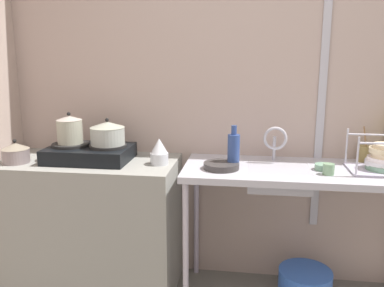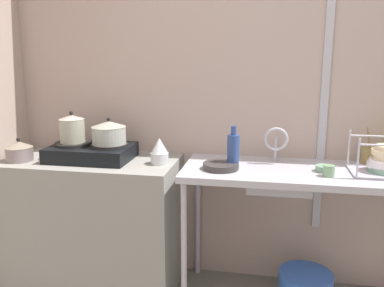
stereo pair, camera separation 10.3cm
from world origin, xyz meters
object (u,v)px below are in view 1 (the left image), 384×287
Objects in this scene: pot_on_right_burner at (108,133)px; sink_basin at (279,178)px; stove at (90,153)px; utensil_jar at (364,153)px; pot_beside_stove at (16,153)px; small_bowl_on_drainboard at (324,167)px; faucet at (275,140)px; bucket_on_floor at (305,286)px; pot_on_left_burner at (70,129)px; percolator at (159,152)px; bottle_by_sink at (234,150)px; cup_by_rack at (329,169)px; frying_pan at (221,166)px; dish_rack at (384,160)px.

sink_basin is (1.08, -0.01, -0.25)m from pot_on_right_burner.
pot_on_right_burner is 0.59× the size of sink_basin.
stove is 2.31× the size of utensil_jar.
small_bowl_on_drainboard is at bearing 3.03° from pot_beside_stove.
faucet reaches higher than bucket_on_floor.
pot_on_right_burner is at bearing -173.65° from faucet.
faucet is 0.70× the size of bucket_on_floor.
utensil_jar reaches higher than sink_basin.
stove is at bearing -0.00° from pot_on_left_burner.
pot_on_left_burner is 1.82m from bucket_on_floor.
bottle_by_sink is at bearing -1.00° from percolator.
bottle_by_sink reaches higher than cup_by_rack.
pot_beside_stove is 1.38m from bottle_by_sink.
pot_beside_stove is 2.04m from bucket_on_floor.
cup_by_rack is 0.10m from small_bowl_on_drainboard.
sink_basin is 1.44× the size of bottle_by_sink.
pot_beside_stove is 0.81× the size of frying_pan.
utensil_jar reaches higher than cup_by_rack.
pot_beside_stove reaches higher than small_bowl_on_drainboard.
pot_on_right_burner reaches higher than small_bowl_on_drainboard.
utensil_jar is at bearing 22.87° from sink_basin.
small_bowl_on_drainboard is at bearing 0.61° from percolator.
stove is at bearing 175.70° from cup_by_rack.
pot_on_left_burner reaches higher than bottle_by_sink.
faucet is 0.34m from small_bowl_on_drainboard.
percolator is at bearing -4.18° from pot_on_right_burner.
dish_rack is at bearing 2.34° from bottle_by_sink.
stove is 2.26× the size of faucet.
stove is at bearing -172.77° from utensil_jar.
pot_beside_stove is 2.70× the size of cup_by_rack.
bottle_by_sink is at bearing -178.01° from small_bowl_on_drainboard.
sink_basin is 1.11× the size of bucket_on_floor.
frying_pan is 0.94× the size of utensil_jar.
small_bowl_on_drainboard is (1.00, 0.01, -0.06)m from percolator.
cup_by_rack is 0.19× the size of bucket_on_floor.
pot_on_left_burner is 0.26m from pot_on_right_burner.
sink_basin is 1.60× the size of faucet.
dish_rack is (0.63, -0.12, -0.08)m from faucet.
bucket_on_floor is at bearing -0.55° from pot_on_right_burner.
utensil_jar is (0.29, 0.24, 0.04)m from small_bowl_on_drainboard.
bottle_by_sink reaches higher than faucet.
pot_beside_stove is 1.67m from sink_basin.
cup_by_rack is at bearing -53.33° from bucket_on_floor.
pot_beside_stove is (-0.58, -0.12, -0.12)m from pot_on_right_burner.
pot_on_left_burner is at bearing 176.04° from cup_by_rack.
utensil_jar is at bearing 103.21° from dish_rack.
sink_basin reaches higher than bucket_on_floor.
utensil_jar is at bearing 6.75° from pot_on_left_burner.
faucet is at bearing 154.88° from small_bowl_on_drainboard.
faucet is at bearing 6.35° from pot_on_right_burner.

